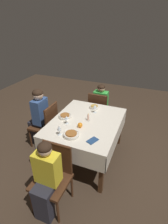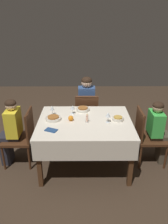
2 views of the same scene
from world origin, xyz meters
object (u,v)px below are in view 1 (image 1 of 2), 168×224
object	(u,v)px
dining_table	(86,126)
chair_west	(99,109)
person_adult_denim	(38,114)
wine_glass_south	(67,118)
person_child_yellow	(46,179)
bowl_south	(65,116)
napkin_red_folded	(92,141)
candle_centerpiece	(88,118)
person_child_green	(101,103)
chair_south	(46,123)
orange_fruit	(80,125)
bowl_east	(71,134)
bowl_west	(94,107)
chair_east	(54,174)
wine_glass_west	(95,107)
wine_glass_east	(59,128)

from	to	relation	value
dining_table	chair_west	size ratio (longest dim) A/B	1.52
person_adult_denim	wine_glass_south	xyz separation A→B (m)	(0.23, 0.72, 0.20)
chair_west	person_child_yellow	xyz separation A→B (m)	(2.07, 0.01, 0.09)
bowl_south	wine_glass_south	bearing A→B (deg)	36.09
person_child_yellow	wine_glass_south	xyz separation A→B (m)	(-0.93, -0.19, 0.28)
napkin_red_folded	candle_centerpiece	bearing A→B (deg)	-152.68
person_child_green	wine_glass_south	distance (m)	1.36
chair_south	dining_table	bearing A→B (deg)	87.21
orange_fruit	chair_south	bearing A→B (deg)	-106.93
chair_west	person_child_yellow	size ratio (longest dim) A/B	0.84
bowl_east	bowl_west	bearing A→B (deg)	178.85
chair_west	bowl_west	distance (m)	0.56
bowl_west	person_adult_denim	bearing A→B (deg)	-65.03
chair_west	bowl_east	bearing A→B (deg)	91.31
chair_west	candle_centerpiece	bearing A→B (deg)	96.38
person_child_green	bowl_west	world-z (taller)	person_child_green
bowl_east	chair_west	bearing A→B (deg)	-178.69
chair_east	bowl_west	bearing A→B (deg)	88.33
chair_east	chair_west	xyz separation A→B (m)	(-1.91, -0.01, 0.00)
person_adult_denim	bowl_west	size ratio (longest dim) A/B	6.84
chair_east	chair_west	size ratio (longest dim) A/B	1.00
chair_south	chair_east	world-z (taller)	same
person_child_green	wine_glass_west	distance (m)	0.86
chair_west	wine_glass_south	distance (m)	1.21
person_adult_denim	napkin_red_folded	distance (m)	1.35
candle_centerpiece	bowl_east	bearing A→B (deg)	-8.20
dining_table	bowl_south	bearing A→B (deg)	-85.67
orange_fruit	napkin_red_folded	xyz separation A→B (m)	(0.25, 0.29, -0.03)
napkin_red_folded	chair_south	bearing A→B (deg)	-114.20
chair_west	person_child_green	xyz separation A→B (m)	(-0.17, -0.00, 0.07)
chair_south	wine_glass_west	xyz separation A→B (m)	(-0.29, 0.86, 0.38)
wine_glass_west	napkin_red_folded	distance (m)	0.82
person_child_green	bowl_west	size ratio (longest dim) A/B	6.03
chair_west	bowl_west	size ratio (longest dim) A/B	5.26
person_child_yellow	candle_centerpiece	distance (m)	1.18
chair_east	person_child_green	xyz separation A→B (m)	(-2.08, -0.01, 0.07)
orange_fruit	wine_glass_west	bearing A→B (deg)	173.87
bowl_south	wine_glass_east	size ratio (longest dim) A/B	1.40
bowl_west	orange_fruit	size ratio (longest dim) A/B	2.19
dining_table	napkin_red_folded	size ratio (longest dim) A/B	7.33
person_adult_denim	person_child_green	bearing A→B (deg)	140.31
chair_west	dining_table	bearing A→B (deg)	94.56
wine_glass_south	wine_glass_west	bearing A→B (deg)	150.20
dining_table	wine_glass_east	world-z (taller)	wine_glass_east
dining_table	candle_centerpiece	distance (m)	0.15
dining_table	wine_glass_south	bearing A→B (deg)	-53.57
chair_east	wine_glass_east	distance (m)	0.61
chair_south	bowl_south	distance (m)	0.54
bowl_east	bowl_west	size ratio (longest dim) A/B	1.34
chair_west	bowl_west	world-z (taller)	chair_west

